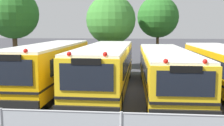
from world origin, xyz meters
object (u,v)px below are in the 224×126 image
school_bus_2 (166,69)px  tree_0 (15,14)px  tree_2 (157,16)px  school_bus_0 (51,64)px  tree_1 (109,20)px  school_bus_1 (106,66)px

school_bus_2 → tree_0: bearing=-36.7°
tree_0 → tree_2: tree_0 is taller
school_bus_0 → tree_1: bearing=-106.6°
tree_2 → tree_1: bearing=-150.9°
school_bus_2 → tree_1: size_ratio=1.78×
school_bus_0 → school_bus_2: bearing=177.9°
school_bus_2 → tree_2: (0.24, 11.27, 3.47)m
tree_0 → tree_1: 8.99m
tree_0 → tree_1: size_ratio=1.12×
tree_0 → school_bus_0: bearing=-55.1°
school_bus_1 → school_bus_2: (3.38, -0.14, -0.11)m
school_bus_0 → tree_0: size_ratio=1.48×
school_bus_0 → school_bus_2: size_ratio=0.93×
school_bus_2 → tree_2: tree_2 is taller
tree_0 → tree_1: tree_0 is taller
tree_1 → tree_2: size_ratio=0.98×
school_bus_1 → school_bus_0: bearing=-1.0°
school_bus_0 → school_bus_1: school_bus_0 is taller
school_bus_1 → tree_0: 13.87m
school_bus_0 → tree_1: (2.56, 8.58, 2.90)m
school_bus_1 → tree_2: (3.62, 11.13, 3.36)m
school_bus_0 → school_bus_1: bearing=178.2°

